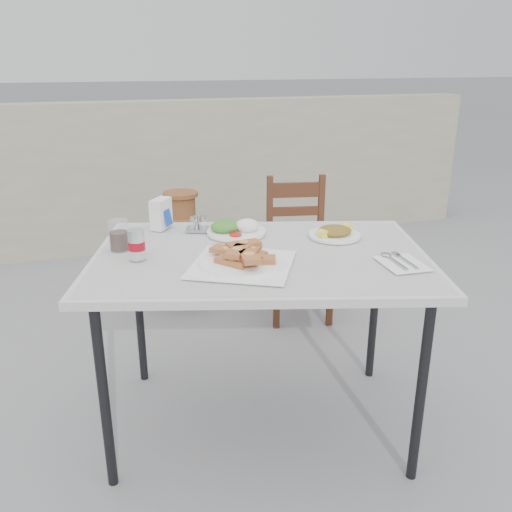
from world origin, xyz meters
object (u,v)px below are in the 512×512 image
object	(u,v)px
cafe_table	(260,265)
soda_can	(137,244)
cola_glass	(119,237)
condiment_caddy	(197,225)
salad_rice_plate	(236,228)
pide_plate	(242,256)
salad_chopped_plate	(335,232)
chair	(298,246)
terracotta_urn	(183,252)
napkin_holder	(161,214)

from	to	relation	value
cafe_table	soda_can	bearing A→B (deg)	170.45
cola_glass	condiment_caddy	size ratio (longest dim) A/B	1.00
salad_rice_plate	soda_can	xyz separation A→B (m)	(-0.44, -0.19, 0.04)
pide_plate	salad_chopped_plate	xyz separation A→B (m)	(0.48, 0.20, -0.01)
cola_glass	salad_rice_plate	bearing A→B (deg)	5.33
chair	terracotta_urn	distance (m)	0.75
terracotta_urn	condiment_caddy	bearing A→B (deg)	-96.46
cafe_table	condiment_caddy	world-z (taller)	condiment_caddy
cola_glass	terracotta_urn	distance (m)	1.34
salad_chopped_plate	chair	bearing A→B (deg)	76.54
soda_can	condiment_caddy	distance (m)	0.41
chair	salad_rice_plate	bearing A→B (deg)	-118.46
cafe_table	condiment_caddy	size ratio (longest dim) A/B	12.81
salad_chopped_plate	napkin_holder	bearing A→B (deg)	152.21
cola_glass	pide_plate	bearing A→B (deg)	-38.35
salad_rice_plate	chair	bearing A→B (deg)	49.67
pide_plate	soda_can	bearing A→B (deg)	152.49
salad_rice_plate	condiment_caddy	world-z (taller)	condiment_caddy
soda_can	condiment_caddy	size ratio (longest dim) A/B	0.99
salad_rice_plate	cola_glass	xyz separation A→B (m)	(-0.50, -0.05, 0.03)
chair	salad_chopped_plate	bearing A→B (deg)	-91.59
cola_glass	condiment_caddy	bearing A→B (deg)	22.14
chair	terracotta_urn	size ratio (longest dim) A/B	1.16
cola_glass	condiment_caddy	xyz separation A→B (m)	(0.35, 0.14, -0.03)
cafe_table	terracotta_urn	world-z (taller)	cafe_table
cafe_table	salad_chopped_plate	size ratio (longest dim) A/B	6.80
soda_can	chair	distance (m)	1.44
napkin_holder	condiment_caddy	distance (m)	0.18
salad_rice_plate	condiment_caddy	size ratio (longest dim) A/B	2.18
cola_glass	terracotta_urn	xyz separation A→B (m)	(0.46, 1.15, -0.51)
condiment_caddy	pide_plate	bearing A→B (deg)	-82.38
pide_plate	condiment_caddy	xyz separation A→B (m)	(-0.06, 0.47, -0.01)
salad_chopped_plate	terracotta_urn	distance (m)	1.43
terracotta_urn	cola_glass	bearing A→B (deg)	-111.95
salad_rice_plate	salad_chopped_plate	distance (m)	0.43
chair	cola_glass	bearing A→B (deg)	-133.61
pide_plate	soda_can	world-z (taller)	soda_can
soda_can	napkin_holder	xyz separation A→B (m)	(0.15, 0.37, 0.01)
cola_glass	chair	distance (m)	1.39
cafe_table	salad_chopped_plate	world-z (taller)	salad_chopped_plate
napkin_holder	chair	world-z (taller)	napkin_holder
salad_chopped_plate	soda_can	bearing A→B (deg)	-179.26
cafe_table	napkin_holder	bearing A→B (deg)	125.12
salad_rice_plate	chair	distance (m)	1.00
soda_can	cola_glass	distance (m)	0.15
pide_plate	terracotta_urn	xyz separation A→B (m)	(0.05, 1.48, -0.49)
soda_can	cola_glass	world-z (taller)	cola_glass
salad_chopped_plate	condiment_caddy	bearing A→B (deg)	153.31
condiment_caddy	terracotta_urn	xyz separation A→B (m)	(0.11, 1.01, -0.48)
salad_rice_plate	pide_plate	bearing A→B (deg)	-102.80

